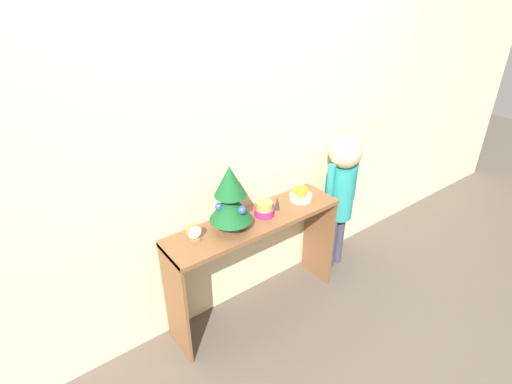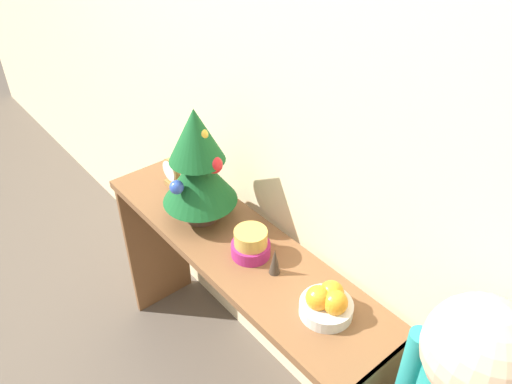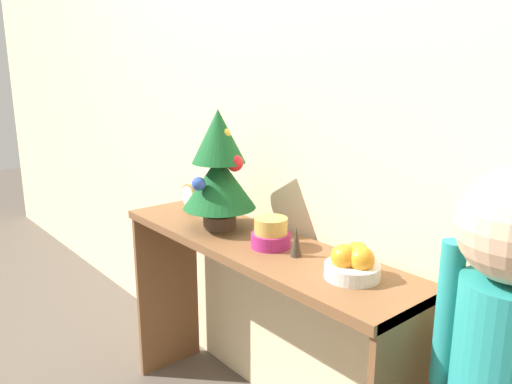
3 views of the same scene
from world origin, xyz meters
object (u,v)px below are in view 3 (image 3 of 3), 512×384
at_px(mini_tree, 219,168).
at_px(desk_clock, 190,199).
at_px(singing_bowl, 271,234).
at_px(figurine, 296,241).
at_px(fruit_bowl, 353,263).
at_px(child_figure, 503,339).

height_order(mini_tree, desk_clock, mini_tree).
relative_size(singing_bowl, figurine, 1.35).
height_order(fruit_bowl, desk_clock, desk_clock).
xyz_separation_m(mini_tree, child_figure, (1.01, 0.02, -0.22)).
bearing_deg(child_figure, desk_clock, 179.57).
bearing_deg(fruit_bowl, desk_clock, 179.80).
relative_size(singing_bowl, desk_clock, 1.09).
bearing_deg(fruit_bowl, mini_tree, -177.74).
xyz_separation_m(fruit_bowl, singing_bowl, (-0.33, -0.01, 0.00)).
distance_m(fruit_bowl, desk_clock, 0.83).
height_order(singing_bowl, child_figure, child_figure).
xyz_separation_m(fruit_bowl, figurine, (-0.22, -0.01, 0.01)).
height_order(fruit_bowl, child_figure, child_figure).
bearing_deg(child_figure, figurine, -179.94).
distance_m(figurine, child_figure, 0.63).
bearing_deg(desk_clock, child_figure, -0.43).
xyz_separation_m(mini_tree, desk_clock, (-0.24, 0.03, -0.16)).
relative_size(mini_tree, singing_bowl, 3.33).
distance_m(desk_clock, child_figure, 1.25).
xyz_separation_m(singing_bowl, figurine, (0.11, 0.00, 0.00)).
distance_m(singing_bowl, figurine, 0.11).
relative_size(mini_tree, desk_clock, 3.65).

